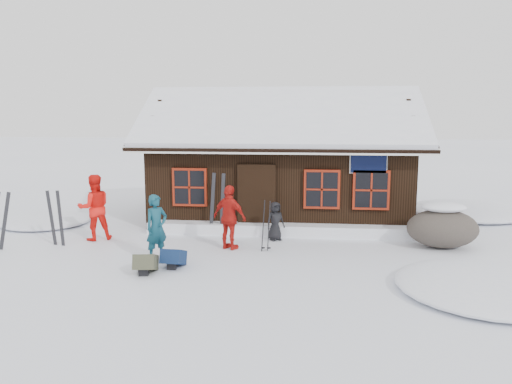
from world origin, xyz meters
The scene contains 14 objects.
ground centered at (0.00, 0.00, 0.00)m, with size 120.00×120.00×0.00m, color white.
mountain_hut centered at (1.50, 4.98, 1.58)m, with size 8.90×6.09×4.42m.
snow_drift centered at (1.50, 2.25, 0.17)m, with size 7.60×0.60×0.35m, color white.
snow_mounds centered at (1.65, 1.86, 0.00)m, with size 20.60×13.20×0.48m.
skier_teal centered at (-1.20, -0.57, 0.80)m, with size 0.59×0.38×1.61m, color #114152.
skier_orange_left centered at (-3.52, 1.16, 0.93)m, with size 0.90×0.70×1.85m, color red.
skier_orange_right centered at (0.40, 0.60, 0.84)m, with size 0.99×0.41×1.69m, color red.
skier_crouched centered at (1.51, 1.67, 0.55)m, with size 0.53×0.35×1.09m, color black.
boulder centered at (5.96, 1.39, 0.55)m, with size 1.85×1.39×1.09m.
ski_pair_mid centered at (-4.30, 0.49, 0.72)m, with size 0.45×0.09×1.54m.
ski_pair_right centered at (-0.21, 2.13, 0.88)m, with size 0.52×0.14×1.87m.
ski_poles centered at (1.35, 0.52, 0.64)m, with size 0.24×0.12×1.37m.
backpack_blue centered at (-0.64, -1.11, 0.17)m, with size 0.46×0.61×0.33m, color #102347.
backpack_olive centered at (-1.14, -1.59, 0.17)m, with size 0.47×0.62×0.34m, color #40412E.
Camera 1 is at (2.44, -11.93, 3.51)m, focal length 35.00 mm.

